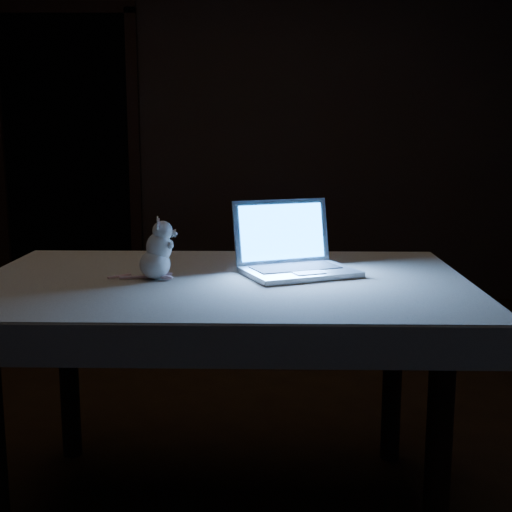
{
  "coord_description": "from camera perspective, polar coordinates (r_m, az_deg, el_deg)",
  "views": [
    {
      "loc": [
        0.25,
        -2.51,
        1.22
      ],
      "look_at": [
        0.26,
        -0.39,
        0.84
      ],
      "focal_mm": 48.0,
      "sensor_mm": 36.0,
      "label": 1
    }
  ],
  "objects": [
    {
      "name": "floor",
      "position": [
        2.8,
        -5.51,
        -15.8
      ],
      "size": [
        5.0,
        5.0,
        0.0
      ],
      "primitive_type": "plane",
      "color": "black",
      "rests_on": "ground"
    },
    {
      "name": "plush_mouse",
      "position": [
        2.15,
        -8.45,
        0.63
      ],
      "size": [
        0.18,
        0.18,
        0.19
      ],
      "primitive_type": null,
      "rotation": [
        0.0,
        0.0,
        0.32
      ],
      "color": "white",
      "rests_on": "tablecloth"
    },
    {
      "name": "tablecloth",
      "position": [
        2.2,
        -2.54,
        -3.08
      ],
      "size": [
        1.67,
        1.24,
        0.11
      ],
      "primitive_type": null,
      "rotation": [
        0.0,
        0.0,
        0.14
      ],
      "color": "beige",
      "rests_on": "table"
    },
    {
      "name": "back_wall",
      "position": [
        5.01,
        -3.1,
        11.0
      ],
      "size": [
        4.5,
        0.04,
        2.6
      ],
      "primitive_type": "cube",
      "color": "black",
      "rests_on": "ground"
    },
    {
      "name": "laptop",
      "position": [
        2.19,
        3.68,
        1.42
      ],
      "size": [
        0.43,
        0.41,
        0.23
      ],
      "primitive_type": null,
      "rotation": [
        0.0,
        0.0,
        0.38
      ],
      "color": "#B7B6BB",
      "rests_on": "tablecloth"
    },
    {
      "name": "table",
      "position": [
        2.27,
        -2.77,
        -11.61
      ],
      "size": [
        1.45,
        0.95,
        0.76
      ],
      "primitive_type": null,
      "rotation": [
        0.0,
        0.0,
        -0.03
      ],
      "color": "black",
      "rests_on": "floor"
    },
    {
      "name": "doorway",
      "position": [
        5.19,
        -15.43,
        8.03
      ],
      "size": [
        1.06,
        0.36,
        2.13
      ],
      "primitive_type": null,
      "color": "black",
      "rests_on": "back_wall"
    }
  ]
}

